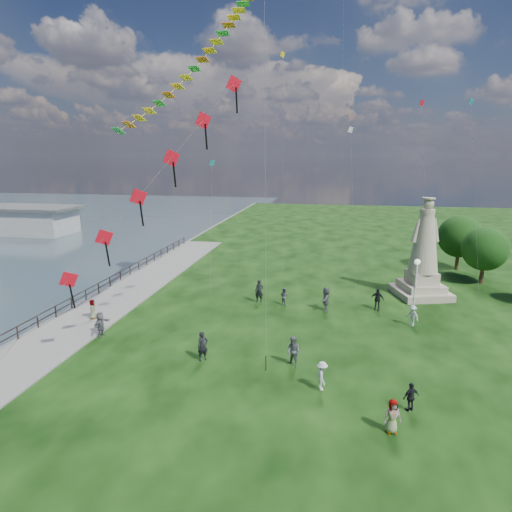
% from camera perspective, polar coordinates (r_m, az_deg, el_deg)
% --- Properties ---
extents(waterfront, '(200.00, 200.00, 1.51)m').
position_cam_1_polar(waterfront, '(36.02, -22.75, -7.34)').
color(waterfront, '#33454D').
rests_on(waterfront, ground).
extents(statue, '(5.22, 5.22, 8.56)m').
position_cam_1_polar(statue, '(39.38, 21.40, -0.49)').
color(statue, tan).
rests_on(statue, ground).
extents(lamppost, '(0.42, 0.42, 4.58)m').
position_cam_1_polar(lamppost, '(33.72, 20.58, -2.50)').
color(lamppost, silver).
rests_on(lamppost, ground).
extents(tree_row, '(8.26, 14.70, 5.89)m').
position_cam_1_polar(tree_row, '(47.07, 27.87, 1.16)').
color(tree_row, '#382314').
rests_on(tree_row, ground).
extents(person_0, '(0.78, 0.75, 1.80)m').
position_cam_1_polar(person_0, '(26.18, -7.11, -11.84)').
color(person_0, black).
rests_on(person_0, ground).
extents(person_1, '(1.02, 0.93, 1.78)m').
position_cam_1_polar(person_1, '(25.46, 4.99, -12.57)').
color(person_1, '#595960').
rests_on(person_1, ground).
extents(person_2, '(0.74, 1.10, 1.56)m').
position_cam_1_polar(person_2, '(23.35, 8.78, -15.52)').
color(person_2, silver).
rests_on(person_2, ground).
extents(person_3, '(0.96, 0.80, 1.46)m').
position_cam_1_polar(person_3, '(22.71, 19.96, -17.24)').
color(person_3, black).
rests_on(person_3, ground).
extents(person_4, '(0.86, 0.64, 1.58)m').
position_cam_1_polar(person_4, '(20.94, 17.71, -19.68)').
color(person_4, '#595960').
rests_on(person_4, ground).
extents(person_5, '(0.89, 1.67, 1.72)m').
position_cam_1_polar(person_5, '(31.06, -19.99, -8.54)').
color(person_5, '#595960').
rests_on(person_5, ground).
extents(person_6, '(0.71, 0.47, 1.94)m').
position_cam_1_polar(person_6, '(35.65, 0.44, -4.72)').
color(person_6, black).
rests_on(person_6, ground).
extents(person_7, '(0.82, 0.78, 1.44)m').
position_cam_1_polar(person_7, '(35.25, 3.79, -5.38)').
color(person_7, '#595960').
rests_on(person_7, ground).
extents(person_8, '(1.08, 1.03, 1.53)m').
position_cam_1_polar(person_8, '(32.94, 20.13, -7.47)').
color(person_8, silver).
rests_on(person_8, ground).
extents(person_9, '(1.14, 0.81, 1.75)m').
position_cam_1_polar(person_9, '(35.35, 15.87, -5.55)').
color(person_9, black).
rests_on(person_9, ground).
extents(person_10, '(0.63, 0.81, 1.46)m').
position_cam_1_polar(person_10, '(34.26, -20.94, -6.80)').
color(person_10, '#595960').
rests_on(person_10, ground).
extents(person_11, '(0.87, 1.81, 1.90)m').
position_cam_1_polar(person_11, '(34.28, 9.31, -5.67)').
color(person_11, '#595960').
rests_on(person_11, ground).
extents(red_kite_train, '(11.59, 9.35, 16.71)m').
position_cam_1_polar(red_kite_train, '(25.89, -13.70, 9.32)').
color(red_kite_train, black).
rests_on(red_kite_train, ground).
extents(small_kites, '(24.31, 12.17, 29.10)m').
position_cam_1_polar(small_kites, '(42.51, 11.77, 16.73)').
color(small_kites, '#167685').
rests_on(small_kites, ground).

